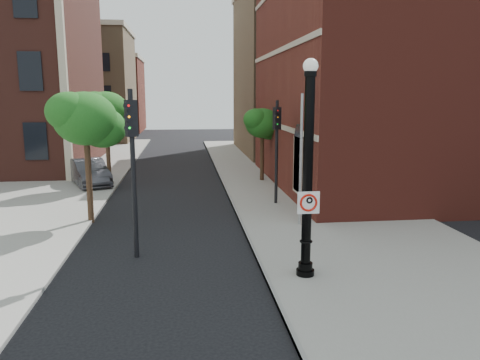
{
  "coord_description": "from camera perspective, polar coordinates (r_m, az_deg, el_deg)",
  "views": [
    {
      "loc": [
        -0.21,
        -11.59,
        5.19
      ],
      "look_at": [
        1.44,
        2.0,
        2.68
      ],
      "focal_mm": 35.0,
      "sensor_mm": 36.0,
      "label": 1
    }
  ],
  "objects": [
    {
      "name": "street_tree_a",
      "position": [
        19.66,
        -18.2,
        6.95
      ],
      "size": [
        2.95,
        2.66,
        5.31
      ],
      "color": "black",
      "rests_on": "ground"
    },
    {
      "name": "traffic_signal_left",
      "position": [
        14.92,
        -13.02,
        4.05
      ],
      "size": [
        0.43,
        0.47,
        5.36
      ],
      "rotation": [
        0.0,
        0.0,
        0.39
      ],
      "color": "black",
      "rests_on": "ground"
    },
    {
      "name": "lamppost",
      "position": [
        13.0,
        8.24,
        -0.17
      ],
      "size": [
        0.52,
        0.52,
        6.13
      ],
      "color": "black",
      "rests_on": "ground"
    },
    {
      "name": "traffic_signal_right",
      "position": [
        21.8,
        4.5,
        5.44
      ],
      "size": [
        0.37,
        0.43,
        4.93
      ],
      "rotation": [
        0.0,
        0.0,
        0.25
      ],
      "color": "black",
      "rests_on": "ground"
    },
    {
      "name": "sidewalk_left",
      "position": [
        31.29,
        -23.12,
        0.1
      ],
      "size": [
        10.0,
        50.0,
        0.12
      ],
      "primitive_type": "cube",
      "color": "gray",
      "rests_on": "ground"
    },
    {
      "name": "no_parking_sign",
      "position": [
        12.96,
        8.36,
        -2.73
      ],
      "size": [
        0.63,
        0.07,
        0.62
      ],
      "rotation": [
        0.0,
        0.0,
        0.01
      ],
      "color": "white",
      "rests_on": "ground"
    },
    {
      "name": "bg_building_red",
      "position": [
        70.58,
        -16.78,
        9.78
      ],
      "size": [
        12.0,
        12.0,
        10.0
      ],
      "primitive_type": "cube",
      "color": "maroon",
      "rests_on": "ground"
    },
    {
      "name": "street_tree_c",
      "position": [
        27.87,
        2.79,
        6.82
      ],
      "size": [
        2.44,
        2.21,
        4.4
      ],
      "color": "black",
      "rests_on": "ground"
    },
    {
      "name": "street_tree_b",
      "position": [
        27.35,
        -15.92,
        7.98
      ],
      "size": [
        2.98,
        2.69,
        5.37
      ],
      "color": "black",
      "rests_on": "ground"
    },
    {
      "name": "bg_building_tan_b",
      "position": [
        44.67,
        14.72,
        12.36
      ],
      "size": [
        22.0,
        14.0,
        14.0
      ],
      "primitive_type": "cube",
      "color": "#886A4A",
      "rests_on": "ground"
    },
    {
      "name": "bg_building_tan_a",
      "position": [
        56.83,
        -19.23,
        10.62
      ],
      "size": [
        12.0,
        12.0,
        12.0
      ],
      "primitive_type": "cube",
      "color": "#886A4A",
      "rests_on": "ground"
    },
    {
      "name": "utility_pole",
      "position": [
        18.28,
        7.41,
        2.2
      ],
      "size": [
        0.1,
        0.1,
        5.24
      ],
      "primitive_type": "cylinder",
      "color": "#999999",
      "rests_on": "ground"
    },
    {
      "name": "sidewalk_right",
      "position": [
        23.04,
        8.91,
        -2.61
      ],
      "size": [
        8.0,
        60.0,
        0.12
      ],
      "primitive_type": "cube",
      "color": "gray",
      "rests_on": "ground"
    },
    {
      "name": "brick_wall_building",
      "position": [
        30.31,
        25.96,
        11.37
      ],
      "size": [
        22.3,
        16.3,
        12.5
      ],
      "color": "maroon",
      "rests_on": "ground"
    },
    {
      "name": "ground",
      "position": [
        12.7,
        -5.53,
        -13.79
      ],
      "size": [
        120.0,
        120.0,
        0.0
      ],
      "primitive_type": "plane",
      "color": "black",
      "rests_on": "ground"
    },
    {
      "name": "parked_car",
      "position": [
        28.3,
        -17.89,
        0.89
      ],
      "size": [
        3.27,
        4.95,
        1.54
      ],
      "primitive_type": "imported",
      "rotation": [
        0.0,
        0.0,
        0.38
      ],
      "color": "#333339",
      "rests_on": "ground"
    },
    {
      "name": "curb_edge",
      "position": [
        22.3,
        -0.92,
        -2.89
      ],
      "size": [
        0.1,
        60.0,
        0.14
      ],
      "primitive_type": "cube",
      "color": "gray",
      "rests_on": "ground"
    }
  ]
}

